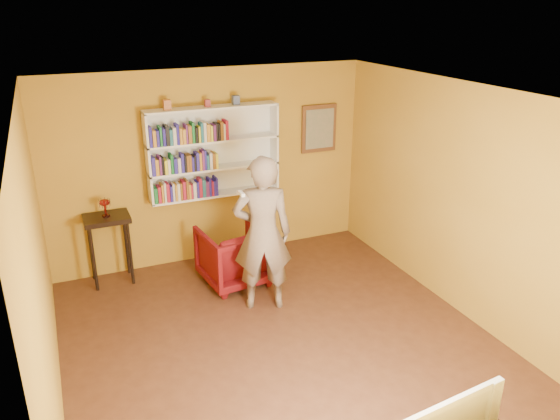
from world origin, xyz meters
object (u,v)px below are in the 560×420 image
object	(u,v)px
armchair	(235,255)
bookshelf	(212,151)
console_table	(108,228)
person	(262,234)
ruby_lustre	(105,204)

from	to	relation	value
armchair	bookshelf	bearing A→B (deg)	-95.98
console_table	person	world-z (taller)	person
ruby_lustre	person	bearing A→B (deg)	-39.86
ruby_lustre	console_table	bearing A→B (deg)	0.00
console_table	ruby_lustre	world-z (taller)	ruby_lustre
bookshelf	armchair	world-z (taller)	bookshelf
bookshelf	person	bearing A→B (deg)	-85.15
console_table	armchair	xyz separation A→B (m)	(1.49, -0.65, -0.39)
ruby_lustre	armchair	world-z (taller)	ruby_lustre
console_table	bookshelf	bearing A→B (deg)	6.12
bookshelf	person	distance (m)	1.64
console_table	ruby_lustre	xyz separation A→B (m)	(0.00, 0.00, 0.33)
bookshelf	console_table	world-z (taller)	bookshelf
ruby_lustre	person	size ratio (longest dim) A/B	0.12
ruby_lustre	person	xyz separation A→B (m)	(1.62, -1.35, -0.15)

